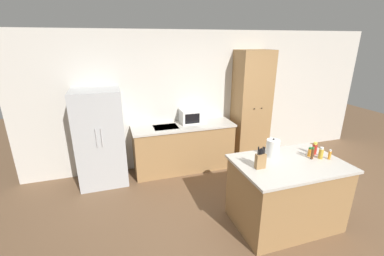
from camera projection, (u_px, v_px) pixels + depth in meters
The scene contains 14 objects.
ground_plane at pixel (271, 228), 3.50m from camera, with size 14.00×14.00×0.00m, color brown.
wall_back at pixel (210, 99), 5.17m from camera, with size 7.20×0.06×2.60m.
refrigerator at pixel (100, 138), 4.38m from camera, with size 0.79×0.68×1.66m.
back_counter at pixel (184, 147), 4.97m from camera, with size 1.93×0.62×0.90m.
pantry_cabinet at pixel (251, 107), 5.20m from camera, with size 0.67×0.53×2.25m.
kitchen_island at pixel (286, 193), 3.47m from camera, with size 1.40×0.95×0.92m.
microwave at pixel (192, 116), 4.93m from camera, with size 0.46×0.35×0.26m.
knife_block at pixel (260, 160), 3.13m from camera, with size 0.13×0.06×0.29m.
spice_bottle_tall_dark at pixel (330, 155), 3.39m from camera, with size 0.04×0.04×0.14m.
spice_bottle_short_red at pixel (312, 153), 3.39m from camera, with size 0.04×0.04×0.17m.
spice_bottle_amber_oil at pixel (315, 149), 3.54m from camera, with size 0.06×0.06×0.17m.
spice_bottle_green_herb at pixel (310, 152), 3.47m from camera, with size 0.05×0.05×0.13m.
spice_bottle_pale_salt at pixel (321, 153), 3.40m from camera, with size 0.06×0.06×0.16m.
kettle at pixel (273, 148), 3.47m from camera, with size 0.18×0.18×0.25m.
Camera 1 is at (-1.90, -2.39, 2.43)m, focal length 24.00 mm.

